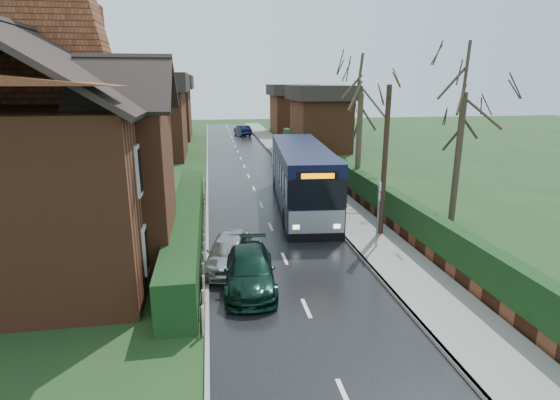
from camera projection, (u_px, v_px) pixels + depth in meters
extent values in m
plane|color=#24411B|center=(294.00, 281.00, 15.50)|extent=(140.00, 140.00, 0.00)
cube|color=black|center=(261.00, 205.00, 25.03)|extent=(6.00, 100.00, 0.02)
cube|color=slate|center=(333.00, 201.00, 25.67)|extent=(2.50, 100.00, 0.14)
cube|color=gray|center=(313.00, 202.00, 25.48)|extent=(0.12, 100.00, 0.14)
cube|color=gray|center=(207.00, 207.00, 24.55)|extent=(0.12, 100.00, 0.10)
cube|color=black|center=(187.00, 222.00, 19.46)|extent=(1.20, 16.00, 1.60)
cube|color=brown|center=(358.00, 196.00, 25.85)|extent=(0.30, 50.00, 0.60)
cube|color=black|center=(359.00, 181.00, 25.61)|extent=(0.60, 50.00, 1.20)
cube|color=brown|center=(59.00, 178.00, 18.10)|extent=(8.00, 14.00, 6.00)
cube|color=brown|center=(135.00, 192.00, 15.78)|extent=(2.50, 4.00, 6.00)
cube|color=brown|center=(92.00, 30.00, 20.44)|extent=(0.90, 1.40, 2.20)
cube|color=silver|center=(147.00, 247.00, 14.33)|extent=(0.08, 1.20, 1.60)
cube|color=black|center=(148.00, 247.00, 14.33)|extent=(0.03, 0.95, 1.35)
cube|color=silver|center=(140.00, 169.00, 13.64)|extent=(0.08, 1.20, 1.60)
cube|color=black|center=(141.00, 169.00, 13.65)|extent=(0.03, 0.95, 1.35)
cube|color=silver|center=(159.00, 212.00, 18.14)|extent=(0.08, 1.20, 1.60)
cube|color=black|center=(160.00, 212.00, 18.14)|extent=(0.03, 0.95, 1.35)
cube|color=silver|center=(155.00, 150.00, 17.46)|extent=(0.08, 1.20, 1.60)
cube|color=black|center=(155.00, 150.00, 17.46)|extent=(0.03, 0.95, 1.35)
cube|color=silver|center=(168.00, 190.00, 21.95)|extent=(0.08, 1.20, 1.60)
cube|color=black|center=(168.00, 190.00, 21.95)|extent=(0.03, 0.95, 1.35)
cube|color=silver|center=(164.00, 138.00, 21.27)|extent=(0.08, 1.20, 1.60)
cube|color=black|center=(165.00, 138.00, 21.27)|extent=(0.03, 0.95, 1.35)
cube|color=silver|center=(172.00, 179.00, 24.33)|extent=(0.08, 1.20, 1.60)
cube|color=black|center=(172.00, 179.00, 24.33)|extent=(0.03, 0.95, 1.35)
cube|color=silver|center=(168.00, 132.00, 23.65)|extent=(0.08, 1.20, 1.60)
cube|color=black|center=(169.00, 132.00, 23.65)|extent=(0.03, 0.95, 1.35)
cube|color=black|center=(301.00, 191.00, 24.47)|extent=(3.55, 11.51, 1.17)
cube|color=black|center=(301.00, 169.00, 24.16)|extent=(3.57, 11.52, 1.24)
cube|color=black|center=(302.00, 152.00, 23.91)|extent=(3.55, 11.51, 0.68)
cube|color=black|center=(301.00, 204.00, 24.67)|extent=(3.55, 11.51, 0.36)
cube|color=gray|center=(317.00, 222.00, 19.07)|extent=(2.47, 0.33, 1.03)
cube|color=black|center=(317.00, 195.00, 18.72)|extent=(2.32, 0.28, 1.34)
cube|color=black|center=(318.00, 176.00, 18.50)|extent=(1.80, 0.24, 0.36)
cube|color=#FF8C00|center=(318.00, 176.00, 18.46)|extent=(1.41, 0.16, 0.23)
cube|color=black|center=(316.00, 237.00, 19.24)|extent=(2.53, 0.36, 0.31)
cube|color=#FFF2CC|center=(296.00, 227.00, 19.00)|extent=(0.29, 0.07, 0.19)
cube|color=#FFF2CC|center=(337.00, 226.00, 19.13)|extent=(0.29, 0.07, 0.19)
cylinder|color=black|center=(286.00, 218.00, 21.02)|extent=(0.37, 1.01, 0.99)
cylinder|color=black|center=(334.00, 217.00, 21.18)|extent=(0.37, 1.01, 0.99)
cylinder|color=black|center=(276.00, 184.00, 28.00)|extent=(0.37, 1.01, 0.99)
cylinder|color=black|center=(312.00, 184.00, 28.16)|extent=(0.37, 1.01, 0.99)
imported|color=#B0B0B5|center=(229.00, 252.00, 16.51)|extent=(2.27, 3.93, 1.26)
imported|color=black|center=(249.00, 270.00, 14.95)|extent=(1.93, 4.30, 1.22)
imported|color=black|center=(243.00, 130.00, 57.39)|extent=(2.21, 4.29, 1.35)
cylinder|color=slate|center=(378.00, 216.00, 18.06)|extent=(0.08, 0.08, 2.96)
cube|color=silver|center=(380.00, 186.00, 17.73)|extent=(0.18, 0.44, 0.34)
cube|color=silver|center=(379.00, 196.00, 17.84)|extent=(0.16, 0.40, 0.30)
cylinder|color=black|center=(385.00, 164.00, 19.17)|extent=(0.23, 0.23, 6.74)
cube|color=black|center=(389.00, 96.00, 18.42)|extent=(0.32, 0.85, 0.08)
cylinder|color=#33281E|center=(458.00, 160.00, 21.00)|extent=(0.31, 0.31, 6.38)
cylinder|color=#3E3224|center=(359.00, 147.00, 25.99)|extent=(0.33, 0.33, 6.21)
cylinder|color=#3A2F22|center=(50.00, 144.00, 22.38)|extent=(0.35, 0.35, 7.55)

